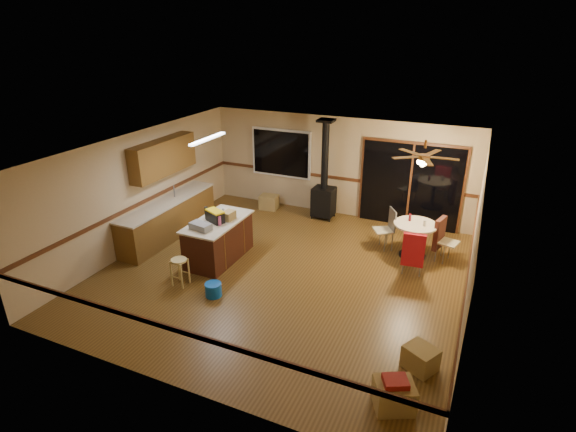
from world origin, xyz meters
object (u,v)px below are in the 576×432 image
Objects in this scene: kitchen_island at (219,240)px; dining_table at (415,234)px; box_corner_a at (394,395)px; chair_near at (413,250)px; box_under_window at (269,202)px; box_corner_b at (420,358)px; chair_right at (441,234)px; toolbox_grey at (201,226)px; wood_stove at (324,192)px; chair_left at (388,224)px; toolbox_black at (215,217)px; bar_stool at (180,272)px; blue_bucket at (213,290)px.

kitchen_island is 1.81× the size of dining_table.
box_corner_a is at bearing -31.17° from kitchen_island.
chair_near is 1.45× the size of box_under_window.
chair_near is 1.57× the size of box_corner_b.
box_corner_b is at bearing -20.81° from kitchen_island.
kitchen_island is at bearing -156.21° from chair_right.
chair_near reaches higher than box_under_window.
toolbox_grey reaches higher than kitchen_island.
kitchen_island is 4.86m from box_corner_b.
wood_stove is at bearing 66.91° from kitchen_island.
chair_left reaches higher than box_corner_b.
toolbox_black is 0.44× the size of dining_table.
box_corner_a is (-0.03, -4.54, -0.40)m from chair_right.
wood_stove is 3.39m from chair_near.
chair_right is (0.41, 0.98, 0.00)m from chair_near.
wood_stove is at bearing 71.57° from bar_stool.
kitchen_island is 3.29× the size of box_corner_a.
bar_stool is (-0.12, -1.16, -0.73)m from toolbox_black.
toolbox_grey is 4.94m from box_corner_a.
bar_stool is (-0.12, -1.23, -0.17)m from kitchen_island.
chair_near is (4.02, 1.45, -0.37)m from toolbox_grey.
bar_stool is (-0.05, -0.72, -0.69)m from toolbox_grey.
toolbox_black is at bearing -112.77° from wood_stove.
chair_left is (3.29, 2.48, -0.38)m from toolbox_grey.
kitchen_island is 4.76m from chair_right.
bar_stool is 4.26m from box_under_window.
box_corner_b is at bearing 76.99° from box_corner_a.
toolbox_grey is at bearing 154.37° from box_corner_a.
wood_stove is at bearing 159.67° from chair_right.
box_corner_a is (3.65, -1.31, 0.06)m from blue_bucket.
kitchen_island is at bearing -154.57° from dining_table.
blue_bucket is 0.45× the size of chair_near.
kitchen_island is 0.73m from toolbox_grey.
dining_table is at bearing -16.39° from box_under_window.
dining_table reaches higher than box_under_window.
box_under_window reaches higher than blue_bucket.
toolbox_black is 5.10m from box_corner_a.
chair_right is at bearing -20.33° from wood_stove.
kitchen_island is 1.24m from bar_stool.
box_corner_a is at bearing -83.91° from chair_near.
dining_table is 0.54m from chair_right.
box_corner_a reaches higher than blue_bucket.
chair_left is (1.92, -1.07, -0.14)m from wood_stove.
chair_near reaches higher than kitchen_island.
toolbox_black is at bearing 149.46° from box_corner_a.
wood_stove is at bearing 154.09° from dining_table.
kitchen_island is 0.56m from toolbox_black.
chair_near is at bearing 13.39° from kitchen_island.
chair_near is 4.74m from box_under_window.
bar_stool is 5.00m from dining_table.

